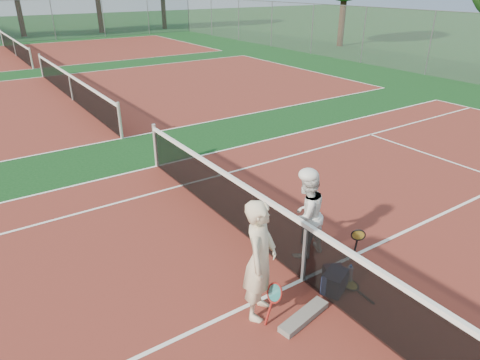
% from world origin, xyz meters
% --- Properties ---
extents(ground, '(130.00, 130.00, 0.00)m').
position_xyz_m(ground, '(0.00, 0.00, 0.00)').
color(ground, '#0F3714').
rests_on(ground, ground).
extents(court_main, '(23.77, 10.97, 0.01)m').
position_xyz_m(court_main, '(0.00, 0.00, 0.00)').
color(court_main, maroon).
rests_on(court_main, ground).
extents(court_far_a, '(23.77, 10.97, 0.01)m').
position_xyz_m(court_far_a, '(0.00, 13.50, 0.00)').
color(court_far_a, maroon).
rests_on(court_far_a, ground).
extents(court_far_b, '(23.77, 10.97, 0.01)m').
position_xyz_m(court_far_b, '(0.00, 27.00, 0.00)').
color(court_far_b, maroon).
rests_on(court_far_b, ground).
extents(net_main, '(0.10, 10.98, 1.02)m').
position_xyz_m(net_main, '(0.00, 0.00, 0.51)').
color(net_main, black).
rests_on(net_main, ground).
extents(net_far_a, '(0.10, 10.98, 1.02)m').
position_xyz_m(net_far_a, '(0.00, 13.50, 0.51)').
color(net_far_a, black).
rests_on(net_far_a, ground).
extents(net_far_b, '(0.10, 10.98, 1.02)m').
position_xyz_m(net_far_b, '(0.00, 27.00, 0.51)').
color(net_far_b, black).
rests_on(net_far_b, ground).
extents(fence_right, '(0.06, 54.50, 3.00)m').
position_xyz_m(fence_right, '(16.00, 6.75, 1.50)').
color(fence_right, slate).
rests_on(fence_right, ground).
extents(player_a, '(0.76, 0.73, 1.76)m').
position_xyz_m(player_a, '(-0.99, -0.19, 0.88)').
color(player_a, beige).
rests_on(player_a, ground).
extents(player_b, '(0.77, 0.62, 1.52)m').
position_xyz_m(player_b, '(0.49, 0.54, 0.76)').
color(player_b, white).
rests_on(player_b, ground).
extents(racket_red, '(0.31, 0.32, 0.57)m').
position_xyz_m(racket_red, '(-0.90, -0.41, 0.28)').
color(racket_red, maroon).
rests_on(racket_red, ground).
extents(racket_black_held, '(0.37, 0.37, 0.57)m').
position_xyz_m(racket_black_held, '(1.14, -0.05, 0.28)').
color(racket_black_held, black).
rests_on(racket_black_held, ground).
extents(racket_spare, '(0.27, 0.60, 0.07)m').
position_xyz_m(racket_spare, '(0.48, -0.54, 0.03)').
color(racket_spare, black).
rests_on(racket_spare, ground).
extents(sports_bag_navy, '(0.49, 0.42, 0.32)m').
position_xyz_m(sports_bag_navy, '(0.23, -0.45, 0.16)').
color(sports_bag_navy, black).
rests_on(sports_bag_navy, ground).
extents(sports_bag_purple, '(0.35, 0.31, 0.24)m').
position_xyz_m(sports_bag_purple, '(0.40, -0.26, 0.12)').
color(sports_bag_purple, black).
rests_on(sports_bag_purple, ground).
extents(net_cover_canvas, '(0.90, 0.36, 0.09)m').
position_xyz_m(net_cover_canvas, '(-0.56, -0.65, 0.05)').
color(net_cover_canvas, slate).
rests_on(net_cover_canvas, ground).
extents(water_bottle, '(0.09, 0.09, 0.30)m').
position_xyz_m(water_bottle, '(0.54, -0.46, 0.15)').
color(water_bottle, '#C9E2FF').
rests_on(water_bottle, ground).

